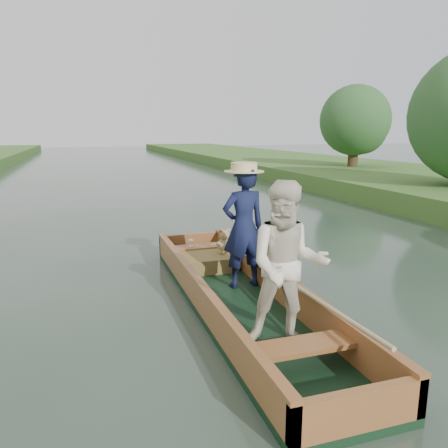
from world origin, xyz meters
name	(u,v)px	position (x,y,z in m)	size (l,w,h in m)	color
ground	(239,309)	(0.00, 0.00, 0.00)	(120.00, 120.00, 0.00)	#283D30
trees_far	(132,118)	(-0.13, 9.45, 2.55)	(23.01, 12.85, 4.57)	#47331E
punt	(250,268)	(0.07, -0.17, 0.57)	(1.13, 5.00, 1.73)	black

